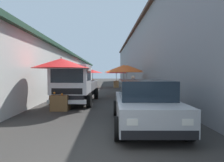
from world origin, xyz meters
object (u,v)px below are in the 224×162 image
at_px(fruit_stall_mid_lane, 61,68).
at_px(delivery_truck, 74,85).
at_px(vendor_by_crates, 133,87).
at_px(fruit_stall_far_right, 116,73).
at_px(fruit_stall_far_left, 93,74).
at_px(hatchback_car, 144,102).
at_px(fruit_stall_near_right, 127,70).
at_px(fruit_stall_near_left, 124,71).

bearing_deg(fruit_stall_mid_lane, delivery_truck, -16.05).
bearing_deg(vendor_by_crates, fruit_stall_far_right, 1.74).
relative_size(fruit_stall_far_left, hatchback_car, 0.63).
height_order(fruit_stall_far_right, vendor_by_crates, fruit_stall_far_right).
bearing_deg(fruit_stall_mid_lane, hatchback_car, -128.58).
xyz_separation_m(fruit_stall_far_left, vendor_by_crates, (-11.85, -3.20, -0.77)).
bearing_deg(hatchback_car, fruit_stall_near_right, -2.64).
bearing_deg(hatchback_car, delivery_truck, 36.81).
bearing_deg(delivery_truck, vendor_by_crates, -80.05).
relative_size(fruit_stall_mid_lane, vendor_by_crates, 1.70).
xyz_separation_m(fruit_stall_mid_lane, hatchback_car, (-2.60, -3.26, -1.19)).
bearing_deg(fruit_stall_near_right, hatchback_car, 177.36).
xyz_separation_m(fruit_stall_near_left, fruit_stall_mid_lane, (-3.96, 3.24, 0.11)).
distance_m(fruit_stall_near_right, hatchback_car, 9.30).
bearing_deg(fruit_stall_mid_lane, fruit_stall_far_right, -13.46).
xyz_separation_m(fruit_stall_mid_lane, vendor_by_crates, (1.83, -3.54, -1.05)).
bearing_deg(fruit_stall_near_right, delivery_truck, 148.16).
bearing_deg(vendor_by_crates, delivery_truck, 99.95).
relative_size(fruit_stall_near_right, fruit_stall_mid_lane, 1.03).
bearing_deg(fruit_stall_near_left, fruit_stall_near_right, -9.58).
bearing_deg(fruit_stall_mid_lane, vendor_by_crates, -62.73).
relative_size(fruit_stall_far_right, hatchback_car, 0.68).
bearing_deg(fruit_stall_far_left, fruit_stall_far_right, -96.81).
bearing_deg(hatchback_car, vendor_by_crates, -3.63).
relative_size(fruit_stall_mid_lane, hatchback_car, 0.66).
xyz_separation_m(fruit_stall_near_right, hatchback_car, (-9.21, 0.42, -1.20)).
distance_m(fruit_stall_far_left, delivery_truck, 12.42).
relative_size(hatchback_car, delivery_truck, 0.79).
height_order(fruit_stall_near_right, fruit_stall_far_left, fruit_stall_near_right).
relative_size(fruit_stall_near_left, hatchback_car, 0.67).
bearing_deg(hatchback_car, fruit_stall_far_left, 10.17).
xyz_separation_m(fruit_stall_mid_lane, delivery_truck, (1.27, -0.36, -0.88)).
height_order(delivery_truck, vendor_by_crates, delivery_truck).
bearing_deg(fruit_stall_near_left, fruit_stall_mid_lane, 140.74).
relative_size(fruit_stall_far_right, fruit_stall_far_left, 1.07).
height_order(fruit_stall_far_right, fruit_stall_far_left, fruit_stall_far_right).
relative_size(fruit_stall_near_right, fruit_stall_far_left, 1.07).
bearing_deg(fruit_stall_far_left, fruit_stall_mid_lane, 178.58).
bearing_deg(fruit_stall_far_left, fruit_stall_near_right, -154.65).
relative_size(fruit_stall_near_left, fruit_stall_mid_lane, 1.02).
bearing_deg(vendor_by_crates, fruit_stall_near_left, 8.10).
height_order(fruit_stall_far_left, fruit_stall_mid_lane, fruit_stall_mid_lane).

